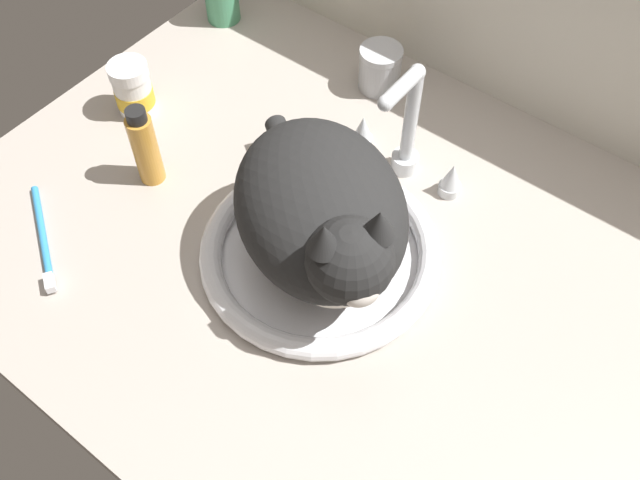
{
  "coord_description": "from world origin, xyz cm",
  "views": [
    {
      "loc": [
        32.37,
        -45.78,
        81.92
      ],
      "look_at": [
        -0.92,
        -2.46,
        7.0
      ],
      "focal_mm": 40.07,
      "sensor_mm": 36.0,
      "label": 1
    }
  ],
  "objects_px": {
    "faucet": "(406,135)",
    "toothbrush": "(43,240)",
    "sink_basin": "(320,252)",
    "metal_jar": "(380,68)",
    "pill_bottle": "(133,90)",
    "amber_bottle": "(145,147)",
    "cat": "(324,216)"
  },
  "relations": [
    {
      "from": "faucet",
      "to": "amber_bottle",
      "type": "distance_m",
      "value": 0.36
    },
    {
      "from": "faucet",
      "to": "amber_bottle",
      "type": "xyz_separation_m",
      "value": [
        -0.28,
        -0.23,
        -0.01
      ]
    },
    {
      "from": "sink_basin",
      "to": "faucet",
      "type": "distance_m",
      "value": 0.21
    },
    {
      "from": "cat",
      "to": "amber_bottle",
      "type": "height_order",
      "value": "cat"
    },
    {
      "from": "faucet",
      "to": "pill_bottle",
      "type": "bearing_deg",
      "value": -160.0
    },
    {
      "from": "toothbrush",
      "to": "cat",
      "type": "bearing_deg",
      "value": 31.45
    },
    {
      "from": "metal_jar",
      "to": "pill_bottle",
      "type": "height_order",
      "value": "pill_bottle"
    },
    {
      "from": "metal_jar",
      "to": "amber_bottle",
      "type": "bearing_deg",
      "value": -112.49
    },
    {
      "from": "cat",
      "to": "metal_jar",
      "type": "distance_m",
      "value": 0.37
    },
    {
      "from": "sink_basin",
      "to": "cat",
      "type": "distance_m",
      "value": 0.1
    },
    {
      "from": "pill_bottle",
      "to": "cat",
      "type": "bearing_deg",
      "value": -8.3
    },
    {
      "from": "sink_basin",
      "to": "toothbrush",
      "type": "xyz_separation_m",
      "value": [
        -0.31,
        -0.21,
        -0.01
      ]
    },
    {
      "from": "toothbrush",
      "to": "amber_bottle",
      "type": "bearing_deg",
      "value": 79.58
    },
    {
      "from": "faucet",
      "to": "pill_bottle",
      "type": "distance_m",
      "value": 0.43
    },
    {
      "from": "cat",
      "to": "pill_bottle",
      "type": "height_order",
      "value": "cat"
    },
    {
      "from": "faucet",
      "to": "pill_bottle",
      "type": "relative_size",
      "value": 2.18
    },
    {
      "from": "sink_basin",
      "to": "toothbrush",
      "type": "relative_size",
      "value": 1.95
    },
    {
      "from": "sink_basin",
      "to": "cat",
      "type": "bearing_deg",
      "value": -34.96
    },
    {
      "from": "pill_bottle",
      "to": "metal_jar",
      "type": "bearing_deg",
      "value": 45.71
    },
    {
      "from": "sink_basin",
      "to": "metal_jar",
      "type": "height_order",
      "value": "metal_jar"
    },
    {
      "from": "amber_bottle",
      "to": "toothbrush",
      "type": "relative_size",
      "value": 0.8
    },
    {
      "from": "sink_basin",
      "to": "pill_bottle",
      "type": "height_order",
      "value": "pill_bottle"
    },
    {
      "from": "pill_bottle",
      "to": "toothbrush",
      "type": "xyz_separation_m",
      "value": [
        0.09,
        -0.26,
        -0.03
      ]
    },
    {
      "from": "cat",
      "to": "faucet",
      "type": "bearing_deg",
      "value": 93.81
    },
    {
      "from": "cat",
      "to": "toothbrush",
      "type": "bearing_deg",
      "value": -148.55
    },
    {
      "from": "faucet",
      "to": "metal_jar",
      "type": "distance_m",
      "value": 0.19
    },
    {
      "from": "faucet",
      "to": "toothbrush",
      "type": "distance_m",
      "value": 0.52
    },
    {
      "from": "amber_bottle",
      "to": "metal_jar",
      "type": "bearing_deg",
      "value": 67.51
    },
    {
      "from": "sink_basin",
      "to": "metal_jar",
      "type": "distance_m",
      "value": 0.35
    },
    {
      "from": "cat",
      "to": "metal_jar",
      "type": "relative_size",
      "value": 4.95
    },
    {
      "from": "sink_basin",
      "to": "amber_bottle",
      "type": "height_order",
      "value": "amber_bottle"
    },
    {
      "from": "toothbrush",
      "to": "sink_basin",
      "type": "bearing_deg",
      "value": 33.79
    }
  ]
}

